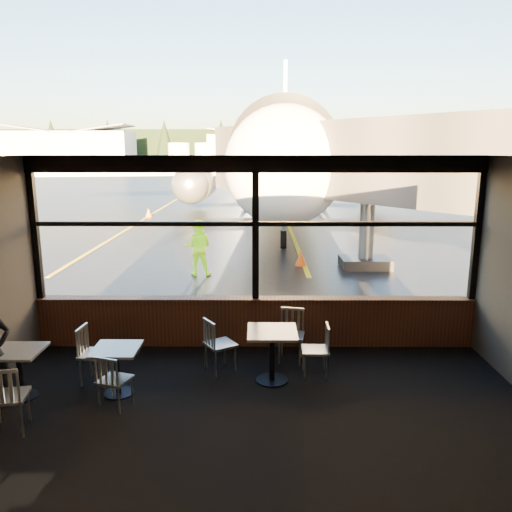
{
  "coord_description": "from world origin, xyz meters",
  "views": [
    {
      "loc": [
        0.06,
        -8.79,
        3.6
      ],
      "look_at": [
        0.0,
        1.0,
        1.5
      ],
      "focal_mm": 35.0,
      "sensor_mm": 36.0,
      "label": 1
    }
  ],
  "objects_px": {
    "cafe_table_mid": "(118,371)",
    "cone_wing": "(149,213)",
    "jet_bridge": "(383,191)",
    "cone_nose": "(301,258)",
    "cafe_table_left": "(20,374)",
    "chair_mid_s": "(115,380)",
    "cafe_table_near": "(272,356)",
    "ground_crew": "(198,247)",
    "chair_near_n": "(291,336)",
    "chair_mid_w": "(96,355)",
    "chair_left_s": "(8,397)",
    "chair_near_w": "(220,345)",
    "chair_near_e": "(315,351)",
    "airliner": "(285,114)"
  },
  "relations": [
    {
      "from": "cafe_table_mid",
      "to": "chair_near_e",
      "type": "bearing_deg",
      "value": 11.62
    },
    {
      "from": "cafe_table_left",
      "to": "cone_wing",
      "type": "xyz_separation_m",
      "value": [
        -2.5,
        20.17,
        -0.13
      ]
    },
    {
      "from": "chair_left_s",
      "to": "chair_near_w",
      "type": "bearing_deg",
      "value": 23.99
    },
    {
      "from": "chair_mid_w",
      "to": "cafe_table_near",
      "type": "bearing_deg",
      "value": 96.01
    },
    {
      "from": "jet_bridge",
      "to": "chair_near_n",
      "type": "bearing_deg",
      "value": -115.71
    },
    {
      "from": "cafe_table_left",
      "to": "ground_crew",
      "type": "xyz_separation_m",
      "value": [
        1.74,
        7.42,
        0.44
      ]
    },
    {
      "from": "chair_near_w",
      "to": "chair_mid_s",
      "type": "bearing_deg",
      "value": -81.59
    },
    {
      "from": "chair_mid_w",
      "to": "chair_left_s",
      "type": "height_order",
      "value": "chair_left_s"
    },
    {
      "from": "chair_near_n",
      "to": "cone_wing",
      "type": "xyz_separation_m",
      "value": [
        -6.56,
        18.85,
        -0.22
      ]
    },
    {
      "from": "chair_mid_w",
      "to": "cone_wing",
      "type": "xyz_separation_m",
      "value": [
        -3.46,
        19.67,
        -0.22
      ]
    },
    {
      "from": "cafe_table_left",
      "to": "chair_mid_s",
      "type": "distance_m",
      "value": 1.5
    },
    {
      "from": "cone_wing",
      "to": "cafe_table_mid",
      "type": "bearing_deg",
      "value": -78.99
    },
    {
      "from": "cafe_table_left",
      "to": "cone_wing",
      "type": "bearing_deg",
      "value": 97.08
    },
    {
      "from": "cafe_table_near",
      "to": "chair_near_n",
      "type": "distance_m",
      "value": 0.84
    },
    {
      "from": "cone_wing",
      "to": "ground_crew",
      "type": "bearing_deg",
      "value": -71.61
    },
    {
      "from": "airliner",
      "to": "chair_mid_s",
      "type": "bearing_deg",
      "value": -95.51
    },
    {
      "from": "ground_crew",
      "to": "chair_mid_s",
      "type": "bearing_deg",
      "value": 91.71
    },
    {
      "from": "chair_near_w",
      "to": "cone_nose",
      "type": "relative_size",
      "value": 1.94
    },
    {
      "from": "jet_bridge",
      "to": "cone_nose",
      "type": "xyz_separation_m",
      "value": [
        -2.22,
        1.08,
        -2.19
      ]
    },
    {
      "from": "cafe_table_left",
      "to": "chair_near_n",
      "type": "distance_m",
      "value": 4.26
    },
    {
      "from": "chair_mid_w",
      "to": "chair_near_n",
      "type": "bearing_deg",
      "value": 109.82
    },
    {
      "from": "cafe_table_left",
      "to": "chair_left_s",
      "type": "xyz_separation_m",
      "value": [
        0.28,
        -0.9,
        0.11
      ]
    },
    {
      "from": "cone_wing",
      "to": "cafe_table_left",
      "type": "bearing_deg",
      "value": -82.92
    },
    {
      "from": "cafe_table_mid",
      "to": "cone_wing",
      "type": "distance_m",
      "value": 20.44
    },
    {
      "from": "cafe_table_near",
      "to": "chair_near_w",
      "type": "height_order",
      "value": "chair_near_w"
    },
    {
      "from": "chair_near_n",
      "to": "chair_mid_w",
      "type": "height_order",
      "value": "chair_mid_w"
    },
    {
      "from": "chair_mid_w",
      "to": "chair_left_s",
      "type": "bearing_deg",
      "value": -20.62
    },
    {
      "from": "chair_mid_w",
      "to": "ground_crew",
      "type": "distance_m",
      "value": 6.97
    },
    {
      "from": "chair_near_w",
      "to": "chair_mid_w",
      "type": "distance_m",
      "value": 1.96
    },
    {
      "from": "cafe_table_near",
      "to": "ground_crew",
      "type": "bearing_deg",
      "value": 106.03
    },
    {
      "from": "jet_bridge",
      "to": "cone_nose",
      "type": "height_order",
      "value": "jet_bridge"
    },
    {
      "from": "ground_crew",
      "to": "jet_bridge",
      "type": "bearing_deg",
      "value": -175.15
    },
    {
      "from": "chair_near_e",
      "to": "chair_near_w",
      "type": "bearing_deg",
      "value": 84.56
    },
    {
      "from": "airliner",
      "to": "chair_near_n",
      "type": "xyz_separation_m",
      "value": [
        -0.98,
        -22.55,
        -5.18
      ]
    },
    {
      "from": "chair_near_w",
      "to": "cone_wing",
      "type": "xyz_separation_m",
      "value": [
        -5.38,
        19.26,
        -0.22
      ]
    },
    {
      "from": "chair_left_s",
      "to": "ground_crew",
      "type": "distance_m",
      "value": 8.45
    },
    {
      "from": "chair_near_e",
      "to": "cone_wing",
      "type": "height_order",
      "value": "chair_near_e"
    },
    {
      "from": "airliner",
      "to": "jet_bridge",
      "type": "distance_m",
      "value": 16.78
    },
    {
      "from": "jet_bridge",
      "to": "chair_near_n",
      "type": "height_order",
      "value": "jet_bridge"
    },
    {
      "from": "cafe_table_near",
      "to": "chair_mid_s",
      "type": "relative_size",
      "value": 1.01
    },
    {
      "from": "cafe_table_mid",
      "to": "chair_near_e",
      "type": "xyz_separation_m",
      "value": [
        3.0,
        0.62,
        0.07
      ]
    },
    {
      "from": "airliner",
      "to": "chair_mid_w",
      "type": "xyz_separation_m",
      "value": [
        -4.08,
        -23.37,
        -5.18
      ]
    },
    {
      "from": "chair_near_e",
      "to": "chair_near_n",
      "type": "height_order",
      "value": "chair_near_n"
    },
    {
      "from": "chair_near_e",
      "to": "chair_near_n",
      "type": "bearing_deg",
      "value": 31.71
    },
    {
      "from": "chair_near_n",
      "to": "chair_left_s",
      "type": "xyz_separation_m",
      "value": [
        -3.77,
        -2.23,
        0.02
      ]
    },
    {
      "from": "chair_mid_w",
      "to": "cone_nose",
      "type": "height_order",
      "value": "chair_mid_w"
    },
    {
      "from": "chair_near_w",
      "to": "ground_crew",
      "type": "distance_m",
      "value": 6.61
    },
    {
      "from": "jet_bridge",
      "to": "chair_near_e",
      "type": "bearing_deg",
      "value": -111.22
    },
    {
      "from": "jet_bridge",
      "to": "chair_mid_w",
      "type": "height_order",
      "value": "jet_bridge"
    },
    {
      "from": "cone_nose",
      "to": "chair_near_n",
      "type": "bearing_deg",
      "value": -96.03
    }
  ]
}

